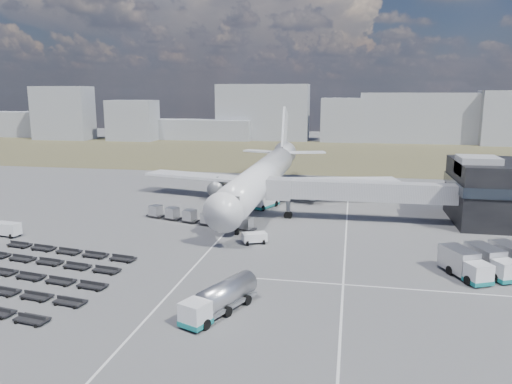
# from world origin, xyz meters

# --- Properties ---
(ground) EXTENTS (420.00, 420.00, 0.00)m
(ground) POSITION_xyz_m (0.00, 0.00, 0.00)
(ground) COLOR #565659
(ground) RESTS_ON ground
(grass_strip) EXTENTS (420.00, 90.00, 0.01)m
(grass_strip) POSITION_xyz_m (0.00, 110.00, 0.01)
(grass_strip) COLOR brown
(grass_strip) RESTS_ON ground
(lane_markings) EXTENTS (47.12, 110.00, 0.01)m
(lane_markings) POSITION_xyz_m (9.77, 3.00, 0.01)
(lane_markings) COLOR silver
(lane_markings) RESTS_ON ground
(jet_bridge) EXTENTS (30.30, 3.80, 7.05)m
(jet_bridge) POSITION_xyz_m (15.90, 20.42, 5.05)
(jet_bridge) COLOR #939399
(jet_bridge) RESTS_ON ground
(airliner) EXTENTS (51.59, 64.53, 17.62)m
(airliner) POSITION_xyz_m (0.00, 32.38, 5.29)
(airliner) COLOR silver
(airliner) RESTS_ON ground
(skyline) EXTENTS (309.44, 26.26, 25.56)m
(skyline) POSITION_xyz_m (-1.20, 153.32, 10.02)
(skyline) COLOR #92969F
(skyline) RESTS_ON ground
(fuel_tanker) EXTENTS (5.89, 9.58, 3.04)m
(fuel_tanker) POSITION_xyz_m (4.49, -17.67, 1.52)
(fuel_tanker) COLOR silver
(fuel_tanker) RESTS_ON ground
(pushback_tug) EXTENTS (3.82, 3.10, 1.50)m
(pushback_tug) POSITION_xyz_m (3.40, 5.21, 0.75)
(pushback_tug) COLOR silver
(pushback_tug) RESTS_ON ground
(utility_van) EXTENTS (4.03, 2.27, 2.08)m
(utility_van) POSITION_xyz_m (-33.00, 1.68, 1.04)
(utility_van) COLOR silver
(utility_van) RESTS_ON ground
(catering_truck) EXTENTS (4.74, 6.68, 2.84)m
(catering_truck) POSITION_xyz_m (1.05, 27.23, 1.45)
(catering_truck) COLOR silver
(catering_truck) RESTS_ON ground
(service_trucks_near) EXTENTS (11.55, 10.42, 2.87)m
(service_trucks_near) POSITION_xyz_m (32.76, -1.57, 1.56)
(service_trucks_near) COLOR silver
(service_trucks_near) RESTS_ON ground
(uld_row) EXTENTS (20.06, 7.78, 1.86)m
(uld_row) POSITION_xyz_m (-7.51, 13.90, 1.11)
(uld_row) COLOR black
(uld_row) RESTS_ON ground
(baggage_dollies) EXTENTS (26.47, 22.50, 0.76)m
(baggage_dollies) POSITION_xyz_m (-21.20, -12.92, 0.38)
(baggage_dollies) COLOR black
(baggage_dollies) RESTS_ON ground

